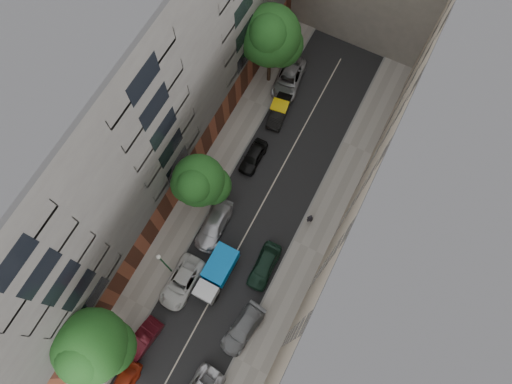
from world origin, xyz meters
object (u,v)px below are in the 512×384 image
Objects in this scene: car_left_2 at (182,282)px; tree_near at (92,348)px; car_right_1 at (243,329)px; pedestrian at (310,219)px; car_left_5 at (279,111)px; tarp_truck at (217,273)px; tree_mid at (199,183)px; tree_far at (271,38)px; car_left_3 at (214,226)px; car_left_6 at (288,79)px; car_left_1 at (142,341)px; car_left_4 at (253,157)px; lamp_post at (164,262)px; car_right_2 at (264,266)px.

tree_near is at bearing -107.21° from car_left_2.
tree_near is (-8.67, -6.30, 4.68)m from car_right_1.
pedestrian is at bearing 54.04° from car_left_2.
car_left_5 is 20.69m from car_right_1.
tarp_truck reaches higher than car_right_1.
tree_mid is at bearing 103.55° from car_left_2.
car_right_1 is at bearing -68.30° from tree_far.
car_right_1 is at bearing 62.61° from pedestrian.
car_left_3 is 1.21× the size of car_left_5.
pedestrian is at bearing -64.86° from car_left_6.
car_left_5 is (-2.34, 16.69, -0.56)m from tarp_truck.
car_left_3 is 0.61× the size of tree_near.
tarp_truck reaches higher than car_left_5.
car_left_4 is (0.46, 18.80, -0.02)m from car_left_1.
car_left_2 is 22.41m from car_left_6.
car_left_5 is 18.52m from lamp_post.
car_right_2 is at bearing -76.14° from car_left_5.
tarp_truck is at bearing -51.78° from tree_mid.
car_left_3 is 1.14× the size of car_right_2.
lamp_post is at bearing -109.33° from car_left_3.
car_left_5 reaches higher than car_left_4.
car_left_3 is 13.89m from tree_near.
pedestrian reaches higher than car_right_1.
car_right_1 is at bearing -65.77° from car_left_4.
pedestrian is at bearing 70.64° from car_left_1.
car_right_1 is at bearing -35.89° from tarp_truck.
lamp_post is (-1.40, -12.74, 3.10)m from car_left_4.
car_left_6 is 1.17× the size of car_right_1.
tarp_truck is 11.16m from tree_near.
car_left_4 is 0.40× the size of tree_far.
tarp_truck reaches higher than car_left_1.
car_left_2 is 5.60m from car_left_3.
car_left_6 is 0.57× the size of tree_far.
car_left_6 is at bearing -79.52° from pedestrian.
car_right_1 is at bearing -83.85° from car_right_2.
tree_mid reaches higher than car_right_2.
car_right_2 is at bearing 50.30° from pedestrian.
car_left_5 is 0.71× the size of lamp_post.
car_left_4 is 0.87× the size of car_right_2.
car_left_2 is 22.63m from tree_far.
car_left_2 reaches higher than car_left_4.
tarp_truck is at bearing -89.31° from car_left_6.
car_left_6 is at bearing 97.74° from car_left_1.
lamp_post is (-1.40, -18.21, 3.08)m from car_left_5.
tree_far is (-2.63, 8.49, 5.92)m from car_left_4.
car_left_1 is 1.07× the size of car_left_4.
car_left_1 is at bearing -98.72° from car_left_5.
car_right_1 is 11.70m from tree_near.
car_left_6 is 14.79m from pedestrian.
car_left_4 is at bearing 95.65° from car_left_1.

